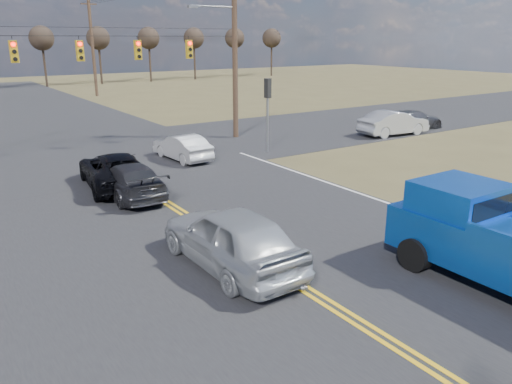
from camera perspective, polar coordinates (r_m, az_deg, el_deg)
ground at (r=12.26m, az=6.66°, el=-11.70°), size 160.00×160.00×0.00m
road_main at (r=20.27m, az=-12.00°, el=-0.11°), size 14.00×120.00×0.02m
road_cross at (r=27.63m, az=-18.40°, el=3.98°), size 120.00×12.00×0.02m
signal_gantry at (r=26.94m, az=-18.26°, el=14.59°), size 19.60×4.83×10.00m
utility_poles at (r=26.04m, az=-18.87°, el=14.83°), size 19.60×58.32×10.00m
treeline at (r=35.72m, az=-23.51°, el=15.52°), size 87.00×117.80×7.40m
pickup_truck at (r=13.54m, az=26.83°, el=-5.34°), size 2.51×6.25×2.34m
silver_suv at (r=13.27m, az=-2.84°, el=-5.22°), size 2.06×4.99×1.69m
black_suv at (r=21.33m, az=-15.81°, el=2.45°), size 3.01×5.38×1.42m
white_car_queue at (r=25.46m, az=-8.43°, el=5.09°), size 1.60×3.99×1.29m
dgrey_car_queue at (r=19.82m, az=-14.25°, el=1.32°), size 2.02×4.60×1.32m
cross_car_east_near at (r=32.92m, az=15.46°, el=7.61°), size 2.05×4.82×1.55m
cross_car_east_far at (r=35.46m, az=17.56°, el=7.86°), size 2.13×4.50×1.27m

